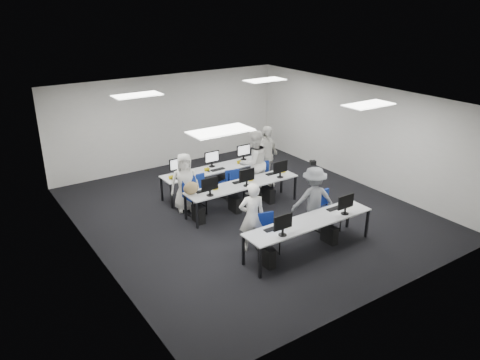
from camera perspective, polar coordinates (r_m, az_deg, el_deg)
room at (r=11.81m, az=0.90°, el=2.70°), size 9.00×9.02×3.00m
ceiling_panels at (r=11.42m, az=0.94°, el=9.77°), size 5.20×4.60×0.02m
desk_front at (r=10.41m, az=8.45°, el=-5.19°), size 3.20×0.70×0.73m
desk_mid at (r=12.26m, az=0.34°, el=-0.67°), size 3.20×0.70×0.73m
desk_back at (r=13.36m, az=-3.04°, el=1.23°), size 3.20×0.70×0.73m
equipment_front at (r=10.43m, az=7.63°, el=-7.08°), size 2.51×0.41×1.19m
equipment_mid at (r=12.27m, az=-0.35°, el=-2.28°), size 2.91×0.41×1.19m
equipment_back at (r=13.58m, az=-2.36°, el=0.14°), size 2.91×0.41×1.19m
chair_0 at (r=10.45m, az=3.37°, el=-7.36°), size 0.53×0.55×0.87m
chair_1 at (r=11.49m, az=10.51°, el=-4.67°), size 0.53×0.57×0.99m
chair_2 at (r=12.23m, az=-5.60°, el=-2.77°), size 0.51×0.54×0.95m
chair_3 at (r=12.88m, az=-0.68°, el=-1.49°), size 0.53×0.56×0.86m
chair_4 at (r=13.40m, az=2.78°, el=-0.60°), size 0.50×0.53×0.84m
chair_5 at (r=12.66m, az=-5.69°, el=-1.87°), size 0.49×0.53×0.97m
chair_6 at (r=13.21m, az=-1.49°, el=-0.98°), size 0.52×0.54×0.81m
chair_7 at (r=13.65m, az=2.32°, el=-0.01°), size 0.61×0.63×0.95m
handbag at (r=11.61m, az=-6.00°, el=-0.99°), size 0.41×0.27×0.32m
student_0 at (r=10.29m, az=1.46°, el=-4.51°), size 0.68×0.56×1.61m
student_1 at (r=13.17m, az=1.70°, el=2.12°), size 0.91×0.71×1.87m
student_2 at (r=12.27m, az=-6.74°, el=-0.29°), size 0.89×0.74×1.57m
student_3 at (r=13.66m, az=3.20°, el=2.80°), size 1.18×0.79×1.86m
photographer at (r=11.28m, az=8.94°, el=-2.32°), size 1.19×0.93×1.61m
dslr_camera at (r=11.12m, az=8.87°, el=2.10°), size 0.20×0.22×0.10m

